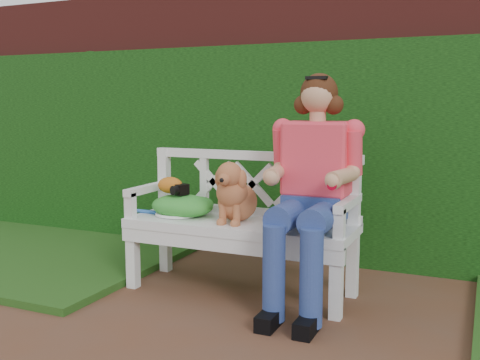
% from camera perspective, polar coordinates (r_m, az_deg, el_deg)
% --- Properties ---
extents(ground, '(60.00, 60.00, 0.00)m').
position_cam_1_polar(ground, '(3.05, 0.23, -16.24)').
color(ground, brown).
extents(brick_wall, '(10.00, 0.30, 2.20)m').
position_cam_1_polar(brick_wall, '(4.59, 9.88, 5.91)').
color(brick_wall, maroon).
rests_on(brick_wall, ground).
extents(ivy_hedge, '(10.00, 0.18, 1.70)m').
position_cam_1_polar(ivy_hedge, '(4.39, 9.10, 2.58)').
color(ivy_hedge, '#216419').
rests_on(ivy_hedge, ground).
extents(grass_left, '(2.60, 2.00, 0.05)m').
position_cam_1_polar(grass_left, '(5.08, -21.10, -6.61)').
color(grass_left, '#183B11').
rests_on(grass_left, ground).
extents(garden_bench, '(1.60, 0.65, 0.48)m').
position_cam_1_polar(garden_bench, '(3.73, 0.00, -7.79)').
color(garden_bench, white).
rests_on(garden_bench, ground).
extents(seated_woman, '(0.70, 0.87, 1.41)m').
position_cam_1_polar(seated_woman, '(3.44, 7.53, -1.26)').
color(seated_woman, '#DE486F').
rests_on(seated_woman, ground).
extents(dog, '(0.30, 0.39, 0.40)m').
position_cam_1_polar(dog, '(3.61, -0.42, -1.12)').
color(dog, '#97572B').
rests_on(dog, garden_bench).
extents(tennis_racket, '(0.58, 0.32, 0.03)m').
position_cam_1_polar(tennis_racket, '(3.86, -6.87, -3.44)').
color(tennis_racket, silver).
rests_on(tennis_racket, garden_bench).
extents(green_bag, '(0.52, 0.45, 0.15)m').
position_cam_1_polar(green_bag, '(3.84, -5.88, -2.55)').
color(green_bag, '#146E16').
rests_on(green_bag, garden_bench).
extents(camera_item, '(0.13, 0.12, 0.07)m').
position_cam_1_polar(camera_item, '(3.82, -6.13, -0.93)').
color(camera_item, black).
rests_on(camera_item, green_bag).
extents(baseball_glove, '(0.21, 0.18, 0.11)m').
position_cam_1_polar(baseball_glove, '(3.86, -7.10, -0.53)').
color(baseball_glove, '#BC6317').
rests_on(baseball_glove, green_bag).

